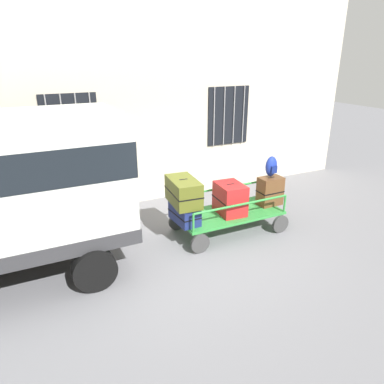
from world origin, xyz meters
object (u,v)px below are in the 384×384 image
(suitcase_left_bottom, at_px, (185,213))
(suitcase_center_bottom, at_px, (270,191))
(suitcase_left_middle, at_px, (183,192))
(suitcase_midleft_bottom, at_px, (230,199))
(backpack, at_px, (271,167))
(luggage_cart, at_px, (229,216))

(suitcase_left_bottom, bearing_deg, suitcase_center_bottom, -0.49)
(suitcase_left_bottom, distance_m, suitcase_center_bottom, 2.04)
(suitcase_left_middle, xyz_separation_m, suitcase_midleft_bottom, (1.02, -0.06, -0.30))
(suitcase_left_bottom, bearing_deg, suitcase_left_middle, 90.00)
(suitcase_left_bottom, relative_size, suitcase_center_bottom, 1.17)
(suitcase_left_middle, xyz_separation_m, backpack, (2.07, 0.00, 0.22))
(suitcase_midleft_bottom, relative_size, suitcase_center_bottom, 1.14)
(suitcase_left_middle, relative_size, suitcase_midleft_bottom, 1.29)
(suitcase_left_middle, distance_m, backpack, 2.08)
(suitcase_midleft_bottom, relative_size, backpack, 1.63)
(suitcase_left_middle, relative_size, backpack, 2.10)
(suitcase_midleft_bottom, height_order, suitcase_center_bottom, suitcase_midleft_bottom)
(suitcase_center_bottom, distance_m, backpack, 0.54)
(suitcase_midleft_bottom, bearing_deg, backpack, 3.63)
(suitcase_left_bottom, distance_m, suitcase_midleft_bottom, 1.03)
(backpack, bearing_deg, suitcase_midleft_bottom, -176.37)
(luggage_cart, xyz_separation_m, suitcase_midleft_bottom, (0.00, -0.02, 0.39))
(luggage_cart, xyz_separation_m, suitcase_center_bottom, (1.02, -0.02, 0.39))
(luggage_cart, distance_m, suitcase_left_middle, 1.24)
(suitcase_left_bottom, xyz_separation_m, backpack, (2.07, 0.04, 0.66))
(suitcase_left_middle, height_order, suitcase_midleft_bottom, suitcase_left_middle)
(suitcase_left_middle, height_order, backpack, backpack)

